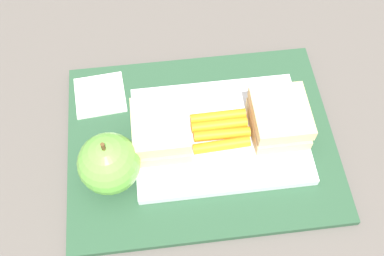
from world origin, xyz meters
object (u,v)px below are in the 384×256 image
food_tray (220,135)px  carrot_sticks_bundle (220,130)px  sandwich_half_left (279,118)px  sandwich_half_right (161,130)px  apple (109,164)px  paper_napkin (100,95)px

food_tray → carrot_sticks_bundle: (-0.00, 0.00, 0.01)m
sandwich_half_left → carrot_sticks_bundle: size_ratio=1.02×
sandwich_half_right → carrot_sticks_bundle: 0.08m
food_tray → apple: 0.15m
food_tray → sandwich_half_right: bearing=0.0°
food_tray → sandwich_half_right: size_ratio=2.88×
food_tray → apple: apple is taller
sandwich_half_right → apple: bearing=32.1°
sandwich_half_left → sandwich_half_right: (0.16, 0.00, 0.00)m
food_tray → sandwich_half_right: (0.08, 0.00, 0.03)m
carrot_sticks_bundle → apple: 0.15m
carrot_sticks_bundle → paper_napkin: bearing=-28.8°
carrot_sticks_bundle → apple: size_ratio=0.88×
carrot_sticks_bundle → paper_napkin: 0.18m
sandwich_half_left → sandwich_half_right: 0.16m
sandwich_half_left → carrot_sticks_bundle: bearing=0.0°
sandwich_half_right → paper_napkin: sandwich_half_right is taller
carrot_sticks_bundle → sandwich_half_left: bearing=-180.0°
food_tray → carrot_sticks_bundle: bearing=177.2°
food_tray → carrot_sticks_bundle: 0.01m
sandwich_half_left → paper_napkin: size_ratio=1.14×
carrot_sticks_bundle → sandwich_half_right: bearing=-0.0°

